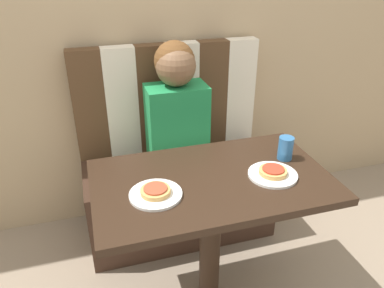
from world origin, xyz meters
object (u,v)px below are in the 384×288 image
(plate_right, at_px, (273,175))
(pizza_right, at_px, (273,171))
(person, at_px, (176,103))
(plate_left, at_px, (156,194))
(pizza_left, at_px, (155,191))
(drinking_cup, at_px, (286,148))

(plate_right, relative_size, pizza_right, 1.77)
(pizza_right, bearing_deg, person, 111.19)
(plate_left, bearing_deg, pizza_right, 0.00)
(pizza_left, xyz_separation_m, pizza_right, (0.52, 0.00, 0.00))
(person, xyz_separation_m, pizza_right, (0.26, -0.67, -0.09))
(plate_left, height_order, drinking_cup, drinking_cup)
(person, distance_m, drinking_cup, 0.67)
(pizza_right, height_order, drinking_cup, drinking_cup)
(person, xyz_separation_m, plate_right, (0.26, -0.67, -0.11))
(plate_right, distance_m, pizza_right, 0.02)
(pizza_right, bearing_deg, plate_left, 180.00)
(plate_right, bearing_deg, pizza_right, 0.00)
(plate_right, distance_m, drinking_cup, 0.18)
(plate_left, bearing_deg, person, 68.81)
(person, height_order, plate_right, person)
(person, distance_m, pizza_left, 0.72)
(drinking_cup, bearing_deg, person, 124.97)
(plate_left, height_order, plate_right, same)
(person, bearing_deg, plate_left, -111.19)
(plate_left, relative_size, drinking_cup, 1.94)
(drinking_cup, bearing_deg, plate_right, -135.59)
(person, relative_size, plate_left, 3.35)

